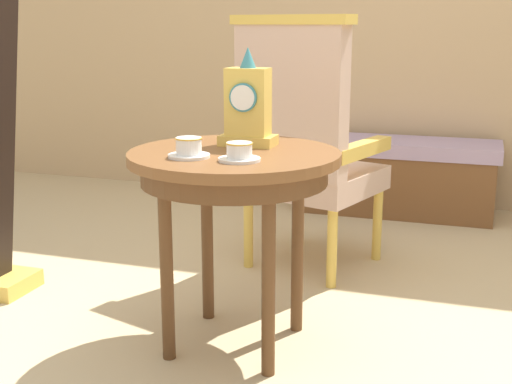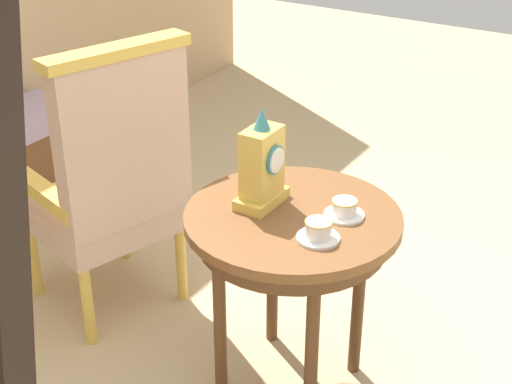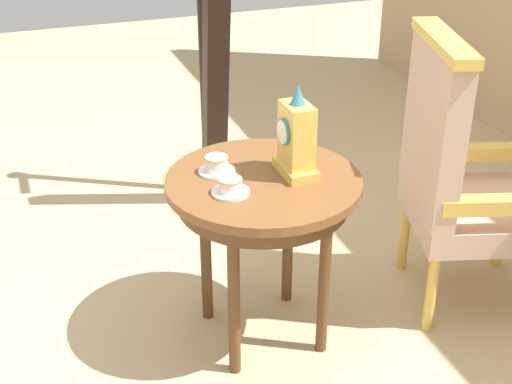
# 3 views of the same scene
# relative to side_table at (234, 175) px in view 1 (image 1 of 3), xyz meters

# --- Properties ---
(ground_plane) EXTENTS (10.00, 10.00, 0.00)m
(ground_plane) POSITION_rel_side_table_xyz_m (-0.03, -0.02, -0.61)
(ground_plane) COLOR tan
(side_table) EXTENTS (0.71, 0.71, 0.69)m
(side_table) POSITION_rel_side_table_xyz_m (0.00, 0.00, 0.00)
(side_table) COLOR brown
(side_table) RESTS_ON ground
(teacup_left) EXTENTS (0.13, 0.13, 0.06)m
(teacup_left) POSITION_rel_side_table_xyz_m (-0.10, -0.14, 0.11)
(teacup_left) COLOR white
(teacup_left) RESTS_ON side_table
(teacup_right) EXTENTS (0.13, 0.13, 0.06)m
(teacup_right) POSITION_rel_side_table_xyz_m (0.07, -0.15, 0.11)
(teacup_right) COLOR white
(teacup_right) RESTS_ON side_table
(mantel_clock) EXTENTS (0.19, 0.11, 0.34)m
(mantel_clock) POSITION_rel_side_table_xyz_m (0.01, 0.12, 0.22)
(mantel_clock) COLOR gold
(mantel_clock) RESTS_ON side_table
(armchair) EXTENTS (0.67, 0.66, 1.14)m
(armchair) POSITION_rel_side_table_xyz_m (0.03, 0.81, -0.02)
(armchair) COLOR #CCA893
(armchair) RESTS_ON ground
(window_bench) EXTENTS (1.17, 0.40, 0.44)m
(window_bench) POSITION_rel_side_table_xyz_m (0.31, 1.93, -0.39)
(window_bench) COLOR #B299B7
(window_bench) RESTS_ON ground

